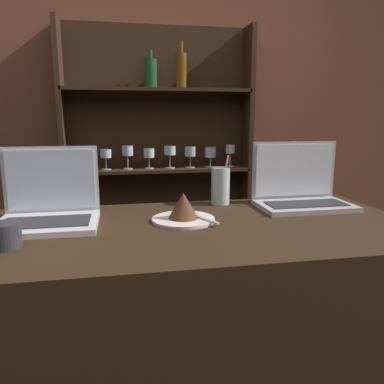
# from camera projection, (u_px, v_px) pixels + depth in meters

# --- Properties ---
(bar_counter) EXTENTS (1.64, 0.67, 1.06)m
(bar_counter) POSITION_uv_depth(u_px,v_px,m) (160.00, 381.00, 1.24)
(bar_counter) COLOR black
(bar_counter) RESTS_ON ground_plane
(back_wall) EXTENTS (7.00, 0.06, 2.70)m
(back_wall) POSITION_uv_depth(u_px,v_px,m) (136.00, 124.00, 2.38)
(back_wall) COLOR brown
(back_wall) RESTS_ON ground_plane
(back_shelf) EXTENTS (1.16, 0.18, 1.94)m
(back_shelf) POSITION_uv_depth(u_px,v_px,m) (160.00, 178.00, 2.40)
(back_shelf) COLOR #332114
(back_shelf) RESTS_ON ground_plane
(laptop_near) EXTENTS (0.30, 0.25, 0.24)m
(laptop_near) POSITION_uv_depth(u_px,v_px,m) (49.00, 208.00, 1.18)
(laptop_near) COLOR silver
(laptop_near) RESTS_ON bar_counter
(laptop_far) EXTENTS (0.34, 0.21, 0.24)m
(laptop_far) POSITION_uv_depth(u_px,v_px,m) (301.00, 191.00, 1.41)
(laptop_far) COLOR #ADADB2
(laptop_far) RESTS_ON bar_counter
(cake_plate) EXTENTS (0.20, 0.20, 0.09)m
(cake_plate) POSITION_uv_depth(u_px,v_px,m) (183.00, 210.00, 1.21)
(cake_plate) COLOR silver
(cake_plate) RESTS_ON bar_counter
(water_glass) EXTENTS (0.07, 0.07, 0.19)m
(water_glass) POSITION_uv_depth(u_px,v_px,m) (220.00, 186.00, 1.44)
(water_glass) COLOR silver
(water_glass) RESTS_ON bar_counter
(coffee_cup) EXTENTS (0.08, 0.08, 0.07)m
(coffee_cup) POSITION_uv_depth(u_px,v_px,m) (5.00, 235.00, 0.96)
(coffee_cup) COLOR #2D2D33
(coffee_cup) RESTS_ON bar_counter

